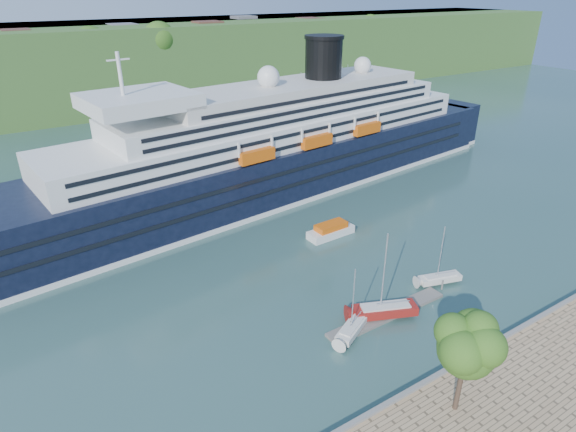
# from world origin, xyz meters

# --- Properties ---
(ground) EXTENTS (400.00, 400.00, 0.00)m
(ground) POSITION_xyz_m (0.00, 0.00, 0.00)
(ground) COLOR #2A4B48
(ground) RESTS_ON ground
(far_hillside) EXTENTS (400.00, 50.00, 24.00)m
(far_hillside) POSITION_xyz_m (0.00, 145.00, 12.00)
(far_hillside) COLOR #395C25
(far_hillside) RESTS_ON ground
(quay_coping) EXTENTS (220.00, 0.50, 0.30)m
(quay_coping) POSITION_xyz_m (0.00, -0.20, 1.15)
(quay_coping) COLOR slate
(quay_coping) RESTS_ON promenade
(cruise_ship) EXTENTS (120.91, 30.81, 26.88)m
(cruise_ship) POSITION_xyz_m (9.41, 50.09, 13.44)
(cruise_ship) COLOR black
(cruise_ship) RESTS_ON ground
(promenade_tree) EXTENTS (6.51, 6.51, 10.78)m
(promenade_tree) POSITION_xyz_m (-3.50, -3.66, 6.39)
(promenade_tree) COLOR #295917
(promenade_tree) RESTS_ON promenade
(floating_pontoon) EXTENTS (16.70, 2.15, 0.37)m
(floating_pontoon) POSITION_xyz_m (1.64, 10.30, 0.19)
(floating_pontoon) COLOR gray
(floating_pontoon) RESTS_ON ground
(sailboat_white_near) EXTENTS (6.44, 4.38, 8.17)m
(sailboat_white_near) POSITION_xyz_m (-3.85, 9.99, 4.08)
(sailboat_white_near) COLOR silver
(sailboat_white_near) RESTS_ON ground
(sailboat_red) EXTENTS (8.40, 5.25, 10.54)m
(sailboat_red) POSITION_xyz_m (1.04, 10.18, 5.27)
(sailboat_red) COLOR maroon
(sailboat_red) RESTS_ON ground
(sailboat_white_far) EXTENTS (6.36, 3.38, 7.92)m
(sailboat_white_far) POSITION_xyz_m (11.91, 11.64, 3.96)
(sailboat_white_far) COLOR silver
(sailboat_white_far) RESTS_ON ground
(tender_launch) EXTENTS (7.74, 2.89, 2.11)m
(tender_launch) POSITION_xyz_m (8.09, 29.71, 1.06)
(tender_launch) COLOR #D5560C
(tender_launch) RESTS_ON ground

